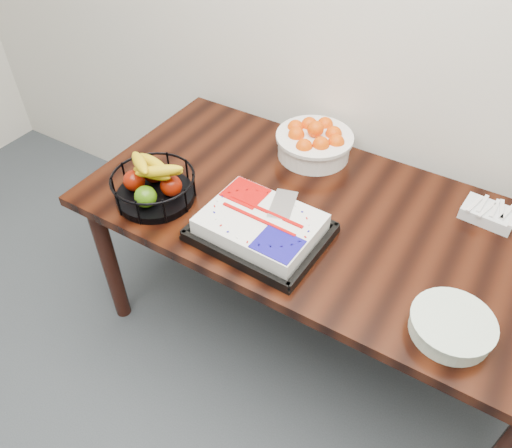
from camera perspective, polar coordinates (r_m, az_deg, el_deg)
The scene contains 6 objects.
table at distance 1.91m, azimuth 7.43°, elevation -0.63°, with size 1.80×0.90×0.75m.
cake_tray at distance 1.72m, azimuth 0.54°, elevation -0.33°, with size 0.46×0.37×0.09m.
tangerine_bowl at distance 2.09m, azimuth 6.72°, elevation 9.79°, with size 0.32×0.32×0.20m.
fruit_basket at distance 1.89m, azimuth -11.61°, elevation 4.43°, with size 0.31×0.31×0.17m.
plate_stack at distance 1.57m, azimuth 21.44°, elevation -10.82°, with size 0.24×0.24×0.06m.
fork_bag at distance 1.98m, azimuth 25.05°, elevation 1.11°, with size 0.19×0.13×0.05m.
Camera 1 is at (0.50, 0.71, 1.98)m, focal length 35.00 mm.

